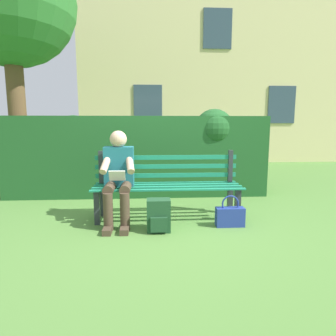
% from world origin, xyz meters
% --- Properties ---
extents(ground, '(60.00, 60.00, 0.00)m').
position_xyz_m(ground, '(0.00, 0.00, 0.00)').
color(ground, '#517F38').
extents(park_bench, '(1.98, 0.52, 0.91)m').
position_xyz_m(park_bench, '(0.00, -0.08, 0.47)').
color(park_bench, '#2D3338').
rests_on(park_bench, ground).
extents(person_seated, '(0.44, 0.73, 1.19)m').
position_xyz_m(person_seated, '(0.64, 0.10, 0.63)').
color(person_seated, '#1E6672').
rests_on(person_seated, ground).
extents(hedge_backdrop, '(4.57, 0.84, 1.54)m').
position_xyz_m(hedge_backdrop, '(0.42, -1.47, 0.75)').
color(hedge_backdrop, '#1E5123').
rests_on(hedge_backdrop, ground).
extents(tree, '(2.68, 2.55, 4.95)m').
position_xyz_m(tree, '(3.04, -2.46, 3.59)').
color(tree, brown).
rests_on(tree, ground).
extents(building_facade, '(8.76, 2.92, 6.81)m').
position_xyz_m(building_facade, '(-1.91, -7.08, 3.40)').
color(building_facade, beige).
rests_on(building_facade, ground).
extents(backpack, '(0.28, 0.26, 0.39)m').
position_xyz_m(backpack, '(0.14, 0.46, 0.19)').
color(backpack, '#1E4728').
rests_on(backpack, ground).
extents(handbag, '(0.36, 0.13, 0.40)m').
position_xyz_m(handbag, '(-0.77, 0.35, 0.13)').
color(handbag, navy).
rests_on(handbag, ground).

